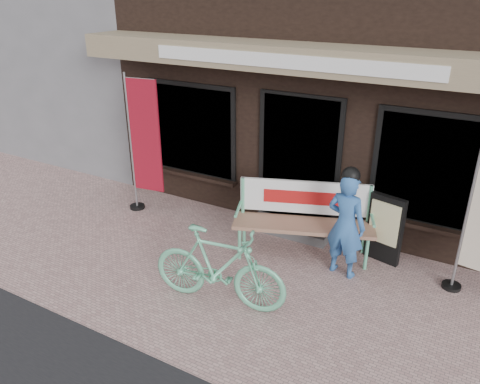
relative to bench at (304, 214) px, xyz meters
The scene contains 8 objects.
ground 1.50m from the bench, 107.02° to the right, with size 70.00×70.00×0.00m, color tan.
storefront 4.38m from the bench, 96.18° to the left, with size 7.00×6.77×6.00m.
neighbor_left_near 10.17m from the bench, 154.71° to the left, with size 10.00×7.00×6.40m, color slate.
bench is the anchor object (origin of this frame).
person 0.74m from the bench, 19.90° to the right, with size 0.59×0.44×1.57m.
bicycle 1.70m from the bench, 105.03° to the right, with size 0.48×1.72×1.03m, color #65C597.
nobori_red 2.95m from the bench, behind, with size 0.71×0.30×2.39m.
menu_stand 1.14m from the bench, 17.46° to the left, with size 0.51×0.22×1.01m.
Camera 1 is at (2.53, -4.40, 3.66)m, focal length 35.00 mm.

